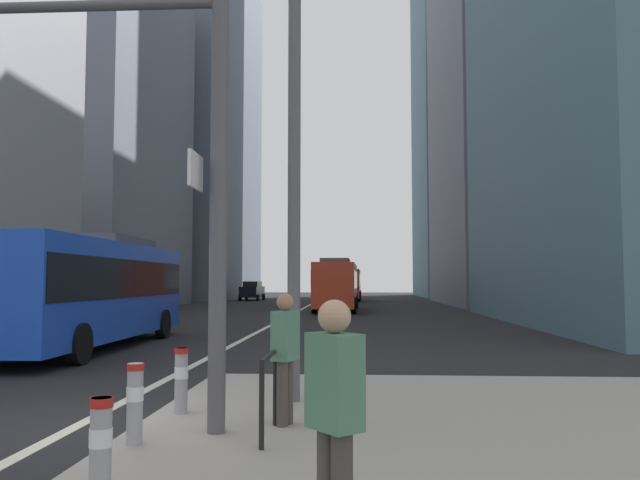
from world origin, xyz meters
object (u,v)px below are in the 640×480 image
object	(u,v)px
car_receding_near	(336,293)
bollard_left	(101,444)
city_bus_blue_oncoming	(90,286)
bollard_back	(181,377)
bollard_right	(135,399)
car_oncoming_mid	(252,291)
car_receding_far	(335,293)
street_lamp_post	(294,75)
traffic_signal_gantry	(44,114)
pedestrian_walking	(335,412)
city_bus_red_distant	(347,282)
pedestrian_waiting	(285,352)
city_bus_red_receding	(337,283)

from	to	relation	value
car_receding_near	bollard_left	world-z (taller)	car_receding_near
city_bus_blue_oncoming	bollard_back	bearing A→B (deg)	-60.12
car_receding_near	city_bus_blue_oncoming	bearing A→B (deg)	-99.92
bollard_right	bollard_back	world-z (taller)	same
bollard_right	bollard_back	bearing A→B (deg)	87.66
car_oncoming_mid	car_receding_far	distance (m)	15.47
bollard_left	bollard_right	world-z (taller)	bollard_right
bollard_right	bollard_left	bearing A→B (deg)	-78.56
car_oncoming_mid	street_lamp_post	bearing A→B (deg)	-79.87
bollard_back	street_lamp_post	bearing A→B (deg)	33.35
traffic_signal_gantry	pedestrian_walking	distance (m)	5.94
bollard_left	bollard_back	bearing A→B (deg)	95.05
city_bus_blue_oncoming	bollard_right	world-z (taller)	city_bus_blue_oncoming
street_lamp_post	bollard_left	size ratio (longest dim) A/B	9.21
city_bus_red_distant	car_receding_far	world-z (taller)	city_bus_red_distant
city_bus_blue_oncoming	bollard_left	world-z (taller)	city_bus_blue_oncoming
traffic_signal_gantry	pedestrian_waiting	size ratio (longest dim) A/B	3.99
city_bus_blue_oncoming	traffic_signal_gantry	world-z (taller)	traffic_signal_gantry
traffic_signal_gantry	pedestrian_walking	world-z (taller)	traffic_signal_gantry
city_bus_red_distant	bollard_left	bearing A→B (deg)	-91.23
bollard_right	pedestrian_waiting	xyz separation A→B (m)	(1.61, 1.03, 0.43)
city_bus_red_receding	bollard_left	distance (m)	36.68
car_receding_near	car_receding_far	distance (m)	2.00
pedestrian_waiting	pedestrian_walking	distance (m)	3.91
car_receding_near	street_lamp_post	bearing A→B (deg)	-88.96
traffic_signal_gantry	bollard_right	world-z (taller)	traffic_signal_gantry
city_bus_red_distant	pedestrian_walking	bearing A→B (deg)	-89.28
traffic_signal_gantry	car_receding_far	bearing A→B (deg)	87.08
bollard_back	pedestrian_waiting	distance (m)	1.72
city_bus_blue_oncoming	city_bus_red_distant	bearing A→B (deg)	81.27
city_bus_blue_oncoming	pedestrian_walking	world-z (taller)	city_bus_blue_oncoming
car_oncoming_mid	bollard_back	world-z (taller)	car_oncoming_mid
city_bus_red_distant	car_receding_near	size ratio (longest dim) A/B	2.37
city_bus_blue_oncoming	bollard_right	distance (m)	12.36
car_receding_far	city_bus_red_distant	bearing A→B (deg)	85.99
city_bus_red_receding	bollard_right	distance (m)	34.80
traffic_signal_gantry	pedestrian_walking	bearing A→B (deg)	-41.17
city_bus_red_distant	car_oncoming_mid	xyz separation A→B (m)	(-9.74, 0.22, -0.84)
city_bus_red_receding	bollard_right	size ratio (longest dim) A/B	12.02
street_lamp_post	bollard_right	world-z (taller)	street_lamp_post
city_bus_blue_oncoming	city_bus_red_distant	distance (m)	45.97
traffic_signal_gantry	bollard_right	xyz separation A→B (m)	(1.46, -0.56, -3.49)
car_oncoming_mid	car_receding_far	bearing A→B (deg)	-55.04
city_bus_red_receding	bollard_back	world-z (taller)	city_bus_red_receding
bollard_back	car_receding_far	bearing A→B (deg)	89.06
city_bus_red_distant	bollard_right	bearing A→B (deg)	-91.66
pedestrian_waiting	city_bus_blue_oncoming	bearing A→B (deg)	124.66
car_receding_far	traffic_signal_gantry	xyz separation A→B (m)	(-2.22, -43.50, 3.15)
car_receding_far	bollard_back	world-z (taller)	car_receding_far
city_bus_red_distant	car_receding_far	distance (m)	12.52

